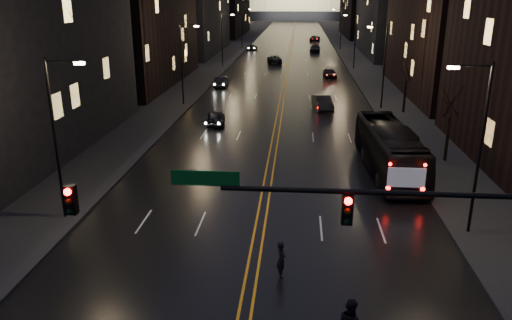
% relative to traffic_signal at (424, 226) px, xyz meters
% --- Properties ---
extents(road, '(20.00, 320.00, 0.02)m').
position_rel_traffic_signal_xyz_m(road, '(-5.91, 130.00, -5.09)').
color(road, black).
rests_on(road, ground).
extents(sidewalk_left, '(8.00, 320.00, 0.16)m').
position_rel_traffic_signal_xyz_m(sidewalk_left, '(-19.91, 130.00, -5.02)').
color(sidewalk_left, black).
rests_on(sidewalk_left, ground).
extents(sidewalk_right, '(8.00, 320.00, 0.16)m').
position_rel_traffic_signal_xyz_m(sidewalk_right, '(8.09, 130.00, -5.02)').
color(sidewalk_right, black).
rests_on(sidewalk_right, ground).
extents(center_line, '(0.62, 320.00, 0.01)m').
position_rel_traffic_signal_xyz_m(center_line, '(-5.91, 130.00, -5.08)').
color(center_line, orange).
rests_on(center_line, road).
extents(building_left_far, '(12.00, 34.00, 20.00)m').
position_rel_traffic_signal_xyz_m(building_left_far, '(-26.91, 92.00, 4.90)').
color(building_left_far, black).
rests_on(building_left_far, ground).
extents(traffic_signal, '(17.29, 0.45, 7.00)m').
position_rel_traffic_signal_xyz_m(traffic_signal, '(0.00, 0.00, 0.00)').
color(traffic_signal, black).
rests_on(traffic_signal, ground).
extents(streetlamp_right_near, '(2.13, 0.25, 9.00)m').
position_rel_traffic_signal_xyz_m(streetlamp_right_near, '(4.91, 10.00, -0.02)').
color(streetlamp_right_near, black).
rests_on(streetlamp_right_near, ground).
extents(streetlamp_left_near, '(2.13, 0.25, 9.00)m').
position_rel_traffic_signal_xyz_m(streetlamp_left_near, '(-16.72, 10.00, -0.02)').
color(streetlamp_left_near, black).
rests_on(streetlamp_left_near, ground).
extents(streetlamp_right_mid, '(2.13, 0.25, 9.00)m').
position_rel_traffic_signal_xyz_m(streetlamp_right_mid, '(4.91, 40.00, -0.02)').
color(streetlamp_right_mid, black).
rests_on(streetlamp_right_mid, ground).
extents(streetlamp_left_mid, '(2.13, 0.25, 9.00)m').
position_rel_traffic_signal_xyz_m(streetlamp_left_mid, '(-16.72, 40.00, -0.02)').
color(streetlamp_left_mid, black).
rests_on(streetlamp_left_mid, ground).
extents(streetlamp_right_far, '(2.13, 0.25, 9.00)m').
position_rel_traffic_signal_xyz_m(streetlamp_right_far, '(4.91, 70.00, -0.02)').
color(streetlamp_right_far, black).
rests_on(streetlamp_right_far, ground).
extents(streetlamp_left_far, '(2.13, 0.25, 9.00)m').
position_rel_traffic_signal_xyz_m(streetlamp_left_far, '(-16.72, 70.00, -0.02)').
color(streetlamp_left_far, black).
rests_on(streetlamp_left_far, ground).
extents(streetlamp_right_dist, '(2.13, 0.25, 9.00)m').
position_rel_traffic_signal_xyz_m(streetlamp_right_dist, '(4.91, 100.00, -0.02)').
color(streetlamp_right_dist, black).
rests_on(streetlamp_right_dist, ground).
extents(streetlamp_left_dist, '(2.13, 0.25, 9.00)m').
position_rel_traffic_signal_xyz_m(streetlamp_left_dist, '(-16.72, 100.00, -0.02)').
color(streetlamp_left_dist, black).
rests_on(streetlamp_left_dist, ground).
extents(tree_right_mid, '(2.40, 2.40, 6.65)m').
position_rel_traffic_signal_xyz_m(tree_right_mid, '(7.09, 22.00, -0.58)').
color(tree_right_mid, black).
rests_on(tree_right_mid, ground).
extents(tree_right_far, '(2.40, 2.40, 6.65)m').
position_rel_traffic_signal_xyz_m(tree_right_far, '(7.09, 38.00, -0.58)').
color(tree_right_far, black).
rests_on(tree_right_far, ground).
extents(bus, '(3.47, 12.15, 3.35)m').
position_rel_traffic_signal_xyz_m(bus, '(2.43, 19.45, -3.43)').
color(bus, black).
rests_on(bus, ground).
extents(oncoming_car_a, '(2.21, 4.40, 1.44)m').
position_rel_traffic_signal_xyz_m(oncoming_car_a, '(-11.84, 31.61, -4.38)').
color(oncoming_car_a, black).
rests_on(oncoming_car_a, ground).
extents(oncoming_car_b, '(1.51, 4.29, 1.41)m').
position_rel_traffic_signal_xyz_m(oncoming_car_b, '(-14.41, 52.06, -4.40)').
color(oncoming_car_b, black).
rests_on(oncoming_car_b, ground).
extents(oncoming_car_c, '(3.05, 5.47, 1.45)m').
position_rel_traffic_signal_xyz_m(oncoming_car_c, '(-8.41, 76.83, -4.38)').
color(oncoming_car_c, black).
rests_on(oncoming_car_c, ground).
extents(oncoming_car_d, '(2.25, 4.57, 1.28)m').
position_rel_traffic_signal_xyz_m(oncoming_car_d, '(-14.41, 97.87, -4.46)').
color(oncoming_car_d, black).
rests_on(oncoming_car_d, ground).
extents(receding_car_a, '(2.33, 5.03, 1.60)m').
position_rel_traffic_signal_xyz_m(receding_car_a, '(-1.36, 38.76, -4.31)').
color(receding_car_a, black).
rests_on(receding_car_a, ground).
extents(receding_car_b, '(2.15, 4.34, 1.42)m').
position_rel_traffic_signal_xyz_m(receding_car_b, '(0.67, 60.98, -4.39)').
color(receding_car_b, black).
rests_on(receding_car_b, ground).
extents(receding_car_c, '(2.50, 5.46, 1.55)m').
position_rel_traffic_signal_xyz_m(receding_car_c, '(-0.57, 95.64, -4.33)').
color(receding_car_c, black).
rests_on(receding_car_c, ground).
extents(receding_car_d, '(3.04, 5.45, 1.44)m').
position_rel_traffic_signal_xyz_m(receding_car_d, '(0.07, 121.61, -4.38)').
color(receding_car_d, black).
rests_on(receding_car_d, ground).
extents(pedestrian_a, '(0.52, 0.69, 1.72)m').
position_rel_traffic_signal_xyz_m(pedestrian_a, '(-4.58, 5.00, -4.25)').
color(pedestrian_a, black).
rests_on(pedestrian_a, ground).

